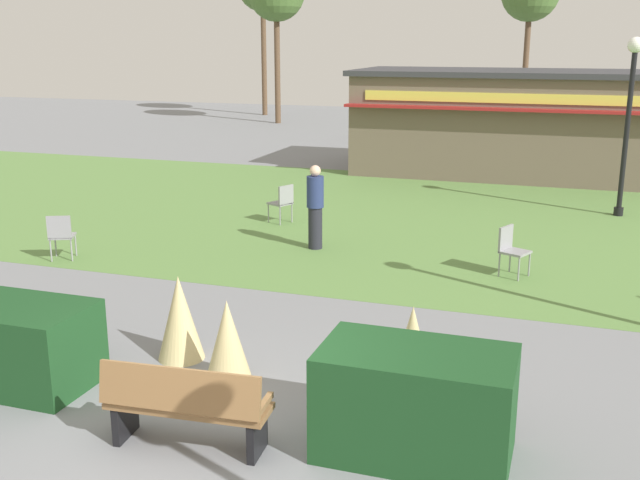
% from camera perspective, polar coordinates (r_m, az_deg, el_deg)
% --- Properties ---
extents(ground_plane, '(80.00, 80.00, 0.00)m').
position_cam_1_polar(ground_plane, '(8.05, -8.28, -15.59)').
color(ground_plane, slate).
extents(lawn_patch, '(36.00, 12.00, 0.01)m').
position_cam_1_polar(lawn_patch, '(17.82, 7.65, 1.58)').
color(lawn_patch, '#5B8442').
rests_on(lawn_patch, ground_plane).
extents(park_bench, '(1.74, 0.66, 0.95)m').
position_cam_1_polar(park_bench, '(7.92, -10.10, -12.24)').
color(park_bench, olive).
rests_on(park_bench, ground_plane).
extents(hedge_left, '(2.17, 1.10, 1.01)m').
position_cam_1_polar(hedge_left, '(9.99, -22.72, -7.18)').
color(hedge_left, '#19421E').
rests_on(hedge_left, ground_plane).
extents(hedge_right, '(1.91, 1.10, 1.11)m').
position_cam_1_polar(hedge_right, '(7.75, 7.23, -12.14)').
color(hedge_right, '#19421E').
rests_on(hedge_right, ground_plane).
extents(ornamental_grass_behind_left, '(0.61, 0.61, 1.13)m').
position_cam_1_polar(ornamental_grass_behind_left, '(10.02, -10.55, -5.79)').
color(ornamental_grass_behind_left, '#D1BC7F').
rests_on(ornamental_grass_behind_left, ground_plane).
extents(ornamental_grass_behind_right, '(0.58, 0.58, 1.08)m').
position_cam_1_polar(ornamental_grass_behind_right, '(9.01, 6.97, -8.24)').
color(ornamental_grass_behind_right, '#D1BC7F').
rests_on(ornamental_grass_behind_right, ground_plane).
extents(ornamental_grass_behind_center, '(0.58, 0.58, 1.04)m').
position_cam_1_polar(ornamental_grass_behind_center, '(9.31, -6.99, -7.59)').
color(ornamental_grass_behind_center, '#D1BC7F').
rests_on(ornamental_grass_behind_center, ground_plane).
extents(lamppost_far, '(0.36, 0.36, 4.14)m').
position_cam_1_polar(lamppost_far, '(19.02, 22.35, 9.40)').
color(lamppost_far, black).
rests_on(lamppost_far, ground_plane).
extents(food_kiosk, '(10.71, 4.52, 3.18)m').
position_cam_1_polar(food_kiosk, '(24.28, 15.55, 8.52)').
color(food_kiosk, '#6B5B4C').
rests_on(food_kiosk, ground_plane).
extents(cafe_chair_east, '(0.58, 0.58, 0.89)m').
position_cam_1_polar(cafe_chair_east, '(17.19, -2.84, 3.00)').
color(cafe_chair_east, gray).
rests_on(cafe_chair_east, ground_plane).
extents(cafe_chair_center, '(0.58, 0.58, 0.89)m').
position_cam_1_polar(cafe_chair_center, '(15.06, -18.99, 0.48)').
color(cafe_chair_center, gray).
rests_on(cafe_chair_center, ground_plane).
extents(cafe_chair_north, '(0.58, 0.58, 0.89)m').
position_cam_1_polar(cafe_chair_north, '(13.72, 14.22, -0.51)').
color(cafe_chair_north, gray).
rests_on(cafe_chair_north, ground_plane).
extents(person_strolling, '(0.34, 0.34, 1.69)m').
position_cam_1_polar(person_strolling, '(14.98, -0.36, 2.54)').
color(person_strolling, '#23232D').
rests_on(person_strolling, ground_plane).
extents(parked_car_west_slot, '(4.24, 2.14, 1.20)m').
position_cam_1_polar(parked_car_west_slot, '(32.43, 7.96, 8.68)').
color(parked_car_west_slot, black).
rests_on(parked_car_west_slot, ground_plane).
extents(parked_car_center_slot, '(4.32, 2.30, 1.20)m').
position_cam_1_polar(parked_car_center_slot, '(31.89, 16.89, 8.09)').
color(parked_car_center_slot, maroon).
rests_on(parked_car_center_slot, ground_plane).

